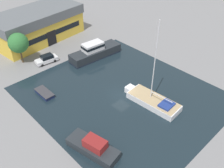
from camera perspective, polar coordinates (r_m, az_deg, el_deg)
The scene contains 9 objects.
ground_plane at distance 43.04m, azimuth 2.17°, elevation -2.43°, with size 440.00×440.00×0.00m, color slate.
water_canal at distance 43.04m, azimuth 2.17°, elevation -2.43°, with size 27.89×31.52×0.01m, color black.
warehouse_building at distance 62.24m, azimuth -16.71°, elevation 12.81°, with size 21.70×12.25×6.93m.
quay_tree_near_building at distance 52.76m, azimuth -20.63°, elevation 8.76°, with size 4.00×4.00×6.45m.
parked_car at distance 52.90m, azimuth -14.71°, elevation 5.55°, with size 4.66×2.31×1.67m.
sailboat_moored at distance 41.30m, azimuth 9.28°, elevation -3.75°, with size 3.96×10.06×14.37m.
motor_cruiser at distance 53.10m, azimuth -3.94°, elevation 7.39°, with size 11.68×4.28×3.40m.
small_dinghy at distance 44.34m, azimuth -15.19°, elevation -2.03°, with size 1.76×3.94×0.64m.
cabin_boat at distance 33.92m, azimuth -4.30°, elevation -14.19°, with size 4.03×7.72×2.37m.
Camera 1 is at (-24.20, -23.09, 27.09)m, focal length 40.00 mm.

